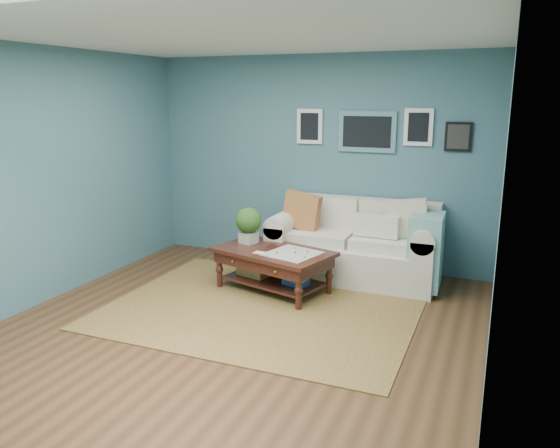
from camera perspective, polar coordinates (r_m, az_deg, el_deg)
The scene contains 4 objects.
room_shell at distance 4.90m, azimuth -5.00°, elevation 3.51°, with size 5.00×5.02×2.70m.
area_rug at distance 5.83m, azimuth -1.75°, elevation -8.69°, with size 3.15×2.52×0.01m, color brown.
loveseat at distance 6.68m, azimuth 8.52°, elevation -2.15°, with size 2.05×0.93×1.05m.
coffee_table at distance 6.23m, azimuth -1.17°, elevation -3.33°, with size 1.46×1.08×0.91m.
Camera 1 is at (2.25, -4.23, 2.19)m, focal length 35.00 mm.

